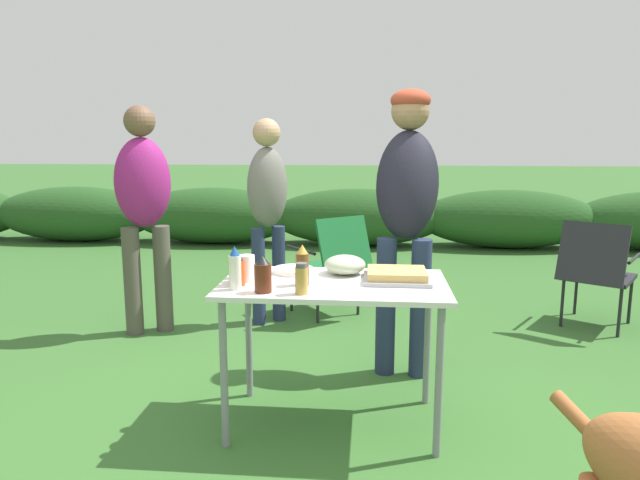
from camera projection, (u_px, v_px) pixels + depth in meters
The scene contains 18 objects.
ground_plane at pixel (333, 422), 2.91m from camera, with size 60.00×60.00×0.00m, color #336028.
shrub_hedge at pixel (358, 217), 7.76m from camera, with size 14.40×0.90×0.77m.
folding_table at pixel (334, 297), 2.80m from camera, with size 1.10×0.64×0.74m.
food_tray at pixel (397, 276), 2.80m from camera, with size 0.32×0.28×0.06m.
plate_stack at pixel (293, 270), 2.97m from camera, with size 0.21×0.21×0.03m, color white.
mixing_bowl at pixel (345, 265), 2.95m from camera, with size 0.21×0.21×0.10m, color #ADBC99.
paper_cup_stack at pixel (247, 268), 2.79m from camera, with size 0.08×0.08×0.13m, color white.
spice_jar at pixel (301, 279), 2.56m from camera, with size 0.06×0.06×0.14m.
ketchup_bottle at pixel (237, 266), 2.86m from camera, with size 0.06×0.06×0.13m.
mayo_bottle at pixel (235, 269), 2.63m from camera, with size 0.06×0.06×0.21m.
bbq_sauce_bottle at pixel (263, 275), 2.59m from camera, with size 0.08×0.08×0.17m.
beer_bottle at pixel (302, 266), 2.71m from camera, with size 0.06×0.06×0.20m.
hot_sauce_bottle at pixel (237, 270), 2.71m from camera, with size 0.08×0.08×0.15m.
standing_person_in_dark_puffer at pixel (407, 196), 3.45m from camera, with size 0.43×0.55×1.73m.
standing_person_in_red_jacket at pixel (268, 201), 4.36m from camera, with size 0.40×0.38×1.59m.
standing_person_with_beanie at pixel (144, 200), 4.12m from camera, with size 0.48×0.43×1.67m.
camp_chair_green_behind_table at pixel (596, 269), 4.29m from camera, with size 0.71×0.75×0.83m.
camp_chair_near_hedge at pixel (332, 260), 4.60m from camera, with size 0.73×0.75×0.83m.
Camera 1 is at (0.18, -2.70, 1.43)m, focal length 32.00 mm.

